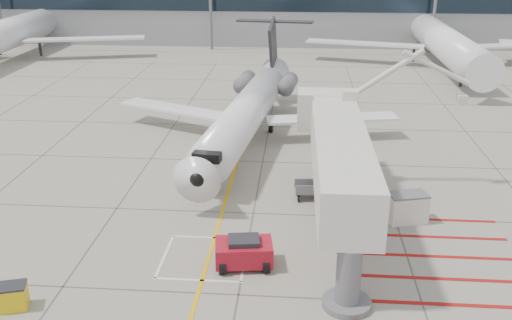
# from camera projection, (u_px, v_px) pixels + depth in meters

# --- Properties ---
(ground_plane) EXTENTS (260.00, 260.00, 0.00)m
(ground_plane) POSITION_uv_depth(u_px,v_px,m) (247.00, 249.00, 28.91)
(ground_plane) COLOR gray
(ground_plane) RESTS_ON ground
(regional_jet) EXTENTS (26.77, 32.13, 7.75)m
(regional_jet) POSITION_uv_depth(u_px,v_px,m) (239.00, 102.00, 40.31)
(regional_jet) COLOR white
(regional_jet) RESTS_ON ground_plane
(jet_bridge) EXTENTS (8.85, 18.36, 7.31)m
(jet_bridge) POSITION_uv_depth(u_px,v_px,m) (341.00, 171.00, 28.93)
(jet_bridge) COLOR silver
(jet_bridge) RESTS_ON ground_plane
(pushback_tug) EXTENTS (2.91, 2.05, 1.58)m
(pushback_tug) POSITION_uv_depth(u_px,v_px,m) (244.00, 251.00, 27.18)
(pushback_tug) COLOR maroon
(pushback_tug) RESTS_ON ground_plane
(spill_bin) EXTENTS (1.50, 1.20, 1.13)m
(spill_bin) POSITION_uv_depth(u_px,v_px,m) (11.00, 297.00, 24.12)
(spill_bin) COLOR gold
(spill_bin) RESTS_ON ground_plane
(baggage_cart) EXTENTS (1.88, 1.29, 1.13)m
(baggage_cart) POSITION_uv_depth(u_px,v_px,m) (310.00, 190.00, 34.26)
(baggage_cart) COLOR #5D5D63
(baggage_cart) RESTS_ON ground_plane
(ground_power_unit) EXTENTS (2.33, 1.71, 1.66)m
(ground_power_unit) POSITION_uv_depth(u_px,v_px,m) (407.00, 208.00, 31.44)
(ground_power_unit) COLOR silver
(ground_power_unit) RESTS_ON ground_plane
(cone_nose) EXTENTS (0.41, 0.41, 0.57)m
(cone_nose) POSITION_uv_depth(u_px,v_px,m) (184.00, 185.00, 35.67)
(cone_nose) COLOR red
(cone_nose) RESTS_ON ground_plane
(cone_side) EXTENTS (0.34, 0.34, 0.48)m
(cone_side) POSITION_uv_depth(u_px,v_px,m) (303.00, 187.00, 35.49)
(cone_side) COLOR #FA600D
(cone_side) RESTS_ON ground_plane
(bg_aircraft_b) EXTENTS (33.90, 37.66, 11.30)m
(bg_aircraft_b) POSITION_uv_depth(u_px,v_px,m) (7.00, 14.00, 72.05)
(bg_aircraft_b) COLOR silver
(bg_aircraft_b) RESTS_ON ground_plane
(bg_aircraft_c) EXTENTS (32.55, 36.17, 10.85)m
(bg_aircraft_c) POSITION_uv_depth(u_px,v_px,m) (443.00, 20.00, 68.18)
(bg_aircraft_c) COLOR silver
(bg_aircraft_c) RESTS_ON ground_plane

